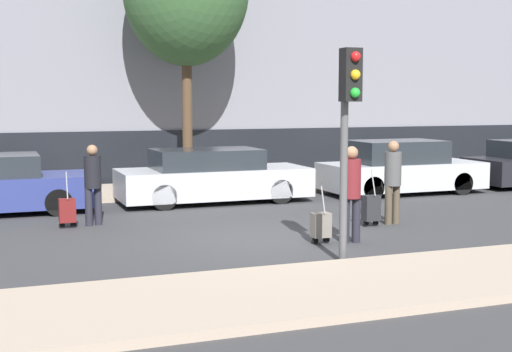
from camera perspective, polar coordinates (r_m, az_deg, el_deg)
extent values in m
plane|color=#38383A|center=(13.19, 0.94, -4.98)|extent=(80.00, 80.00, 0.00)
cube|color=tan|center=(9.87, 9.04, -8.53)|extent=(28.00, 2.50, 0.12)
cube|color=tan|center=(19.78, -6.53, -1.08)|extent=(28.00, 3.00, 0.12)
cube|color=slate|center=(23.47, -9.00, 13.18)|extent=(28.00, 3.13, 10.87)
cube|color=black|center=(21.81, -7.95, 1.53)|extent=(27.44, 0.06, 1.60)
cylinder|color=black|center=(16.17, -15.53, -2.05)|extent=(0.60, 0.18, 0.60)
cylinder|color=black|center=(17.80, -16.00, -1.32)|extent=(0.60, 0.18, 0.60)
cube|color=#B7BABF|center=(17.65, -3.39, -0.52)|extent=(4.69, 1.83, 0.70)
cube|color=#23282D|center=(17.54, -3.99, 1.38)|extent=(2.58, 1.61, 0.48)
cylinder|color=black|center=(17.40, 1.99, -1.25)|extent=(0.60, 0.18, 0.60)
cylinder|color=black|center=(18.92, 0.08, -0.64)|extent=(0.60, 0.18, 0.60)
cylinder|color=black|center=(16.51, -7.36, -1.70)|extent=(0.60, 0.18, 0.60)
cylinder|color=black|center=(18.10, -8.56, -1.02)|extent=(0.60, 0.18, 0.60)
cube|color=#B7BABF|center=(19.66, 11.59, 0.05)|extent=(4.38, 1.78, 0.70)
cube|color=#23282D|center=(19.51, 11.19, 1.93)|extent=(2.41, 1.57, 0.60)
cylinder|color=black|center=(19.79, 16.14, -0.58)|extent=(0.60, 0.18, 0.60)
cylinder|color=black|center=(21.09, 13.55, -0.11)|extent=(0.60, 0.18, 0.60)
cylinder|color=black|center=(18.30, 9.30, -0.96)|extent=(0.60, 0.18, 0.60)
cylinder|color=black|center=(19.70, 6.99, -0.42)|extent=(0.60, 0.18, 0.60)
cylinder|color=black|center=(22.43, 17.86, 0.14)|extent=(0.60, 0.18, 0.60)
cylinder|color=#23232D|center=(14.76, -13.23, -2.44)|extent=(0.15, 0.15, 0.76)
cylinder|color=#23232D|center=(14.84, -12.52, -2.38)|extent=(0.15, 0.15, 0.76)
cylinder|color=black|center=(14.71, -12.94, 0.33)|extent=(0.34, 0.34, 0.66)
sphere|color=#936B4C|center=(14.68, -12.98, 2.03)|extent=(0.22, 0.22, 0.22)
cube|color=maroon|center=(14.61, -14.87, -2.68)|extent=(0.32, 0.24, 0.47)
cylinder|color=black|center=(14.65, -15.27, -3.83)|extent=(0.12, 0.03, 0.12)
cylinder|color=black|center=(14.67, -14.40, -3.79)|extent=(0.12, 0.03, 0.12)
cylinder|color=gray|center=(14.47, -14.90, -0.73)|extent=(0.02, 0.19, 0.53)
cylinder|color=#23232D|center=(12.78, 7.16, -3.56)|extent=(0.15, 0.15, 0.80)
cylinder|color=#23232D|center=(12.84, 8.01, -3.52)|extent=(0.15, 0.15, 0.80)
cylinder|color=maroon|center=(12.71, 7.64, -0.21)|extent=(0.34, 0.34, 0.70)
sphere|color=#936B4C|center=(12.66, 7.67, 1.87)|extent=(0.23, 0.23, 0.23)
cube|color=slate|center=(12.67, 5.21, -3.92)|extent=(0.32, 0.24, 0.43)
cylinder|color=black|center=(12.67, 4.74, -5.18)|extent=(0.12, 0.03, 0.12)
cylinder|color=black|center=(12.77, 5.65, -5.11)|extent=(0.12, 0.03, 0.12)
cylinder|color=gray|center=(12.53, 5.37, -1.76)|extent=(0.02, 0.19, 0.53)
cylinder|color=#4C4233|center=(14.77, 10.55, -2.31)|extent=(0.15, 0.15, 0.79)
cylinder|color=#4C4233|center=(14.90, 11.14, -2.25)|extent=(0.15, 0.15, 0.79)
cylinder|color=#4C4C4C|center=(14.75, 10.90, 0.58)|extent=(0.34, 0.34, 0.69)
sphere|color=#936B4C|center=(14.71, 10.94, 2.35)|extent=(0.22, 0.22, 0.22)
cube|color=#262628|center=(14.49, 9.19, -2.54)|extent=(0.32, 0.24, 0.51)
cylinder|color=black|center=(14.49, 8.78, -3.79)|extent=(0.12, 0.03, 0.12)
cylinder|color=black|center=(14.60, 9.55, -3.73)|extent=(0.12, 0.03, 0.12)
cylinder|color=gray|center=(14.36, 9.36, -0.49)|extent=(0.02, 0.19, 0.53)
cylinder|color=#515154|center=(11.08, 7.05, 1.50)|extent=(0.12, 0.12, 3.31)
cube|color=black|center=(10.89, 7.58, 8.02)|extent=(0.28, 0.24, 0.80)
sphere|color=red|center=(10.77, 7.98, 9.46)|extent=(0.15, 0.15, 0.15)
sphere|color=gold|center=(10.76, 7.96, 8.04)|extent=(0.15, 0.15, 0.15)
sphere|color=green|center=(10.76, 7.94, 6.62)|extent=(0.15, 0.15, 0.15)
cylinder|color=#4C3826|center=(20.02, -5.52, 4.72)|extent=(0.28, 0.28, 3.86)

